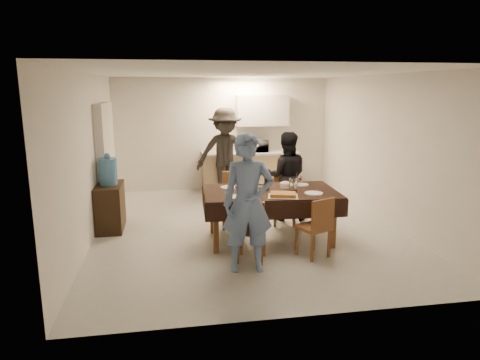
# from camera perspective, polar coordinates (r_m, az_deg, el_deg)

# --- Properties ---
(floor) EXTENTS (5.00, 6.00, 0.02)m
(floor) POSITION_cam_1_polar(r_m,az_deg,el_deg) (7.43, 0.78, -6.33)
(floor) COLOR #ABABA6
(floor) RESTS_ON ground
(ceiling) EXTENTS (5.00, 6.00, 0.02)m
(ceiling) POSITION_cam_1_polar(r_m,az_deg,el_deg) (7.05, 0.85, 14.12)
(ceiling) COLOR white
(ceiling) RESTS_ON wall_back
(wall_back) EXTENTS (5.00, 0.02, 2.60)m
(wall_back) POSITION_cam_1_polar(r_m,az_deg,el_deg) (10.07, -2.31, 6.12)
(wall_back) COLOR silver
(wall_back) RESTS_ON floor
(wall_front) EXTENTS (5.00, 0.02, 2.60)m
(wall_front) POSITION_cam_1_polar(r_m,az_deg,el_deg) (4.27, 8.17, -2.31)
(wall_front) COLOR silver
(wall_front) RESTS_ON floor
(wall_left) EXTENTS (0.02, 6.00, 2.60)m
(wall_left) POSITION_cam_1_polar(r_m,az_deg,el_deg) (7.12, -19.42, 2.92)
(wall_left) COLOR silver
(wall_left) RESTS_ON floor
(wall_right) EXTENTS (0.02, 6.00, 2.60)m
(wall_right) POSITION_cam_1_polar(r_m,az_deg,el_deg) (7.97, 18.82, 3.88)
(wall_right) COLOR silver
(wall_right) RESTS_ON floor
(stub_partition) EXTENTS (0.15, 1.40, 2.10)m
(stub_partition) POSITION_cam_1_polar(r_m,az_deg,el_deg) (8.31, -17.42, 2.55)
(stub_partition) COLOR beige
(stub_partition) RESTS_ON floor
(kitchen_base_cabinet) EXTENTS (2.20, 0.60, 0.86)m
(kitchen_base_cabinet) POSITION_cam_1_polar(r_m,az_deg,el_deg) (9.98, 1.38, 1.02)
(kitchen_base_cabinet) COLOR tan
(kitchen_base_cabinet) RESTS_ON floor
(kitchen_worktop) EXTENTS (2.24, 0.64, 0.05)m
(kitchen_worktop) POSITION_cam_1_polar(r_m,az_deg,el_deg) (9.91, 1.40, 3.61)
(kitchen_worktop) COLOR #A4A4A0
(kitchen_worktop) RESTS_ON kitchen_base_cabinet
(upper_cabinet) EXTENTS (1.20, 0.34, 0.70)m
(upper_cabinet) POSITION_cam_1_polar(r_m,az_deg,el_deg) (10.01, 2.98, 9.24)
(upper_cabinet) COLOR silver
(upper_cabinet) RESTS_ON wall_back
(dining_table) EXTENTS (2.11, 1.30, 0.80)m
(dining_table) POSITION_cam_1_polar(r_m,az_deg,el_deg) (6.65, 4.05, -1.74)
(dining_table) COLOR black
(dining_table) RESTS_ON floor
(chair_near_left) EXTENTS (0.52, 0.53, 0.48)m
(chair_near_left) POSITION_cam_1_polar(r_m,az_deg,el_deg) (5.83, 1.64, -5.95)
(chair_near_left) COLOR brown
(chair_near_left) RESTS_ON floor
(chair_near_right) EXTENTS (0.52, 0.54, 0.47)m
(chair_near_right) POSITION_cam_1_polar(r_m,az_deg,el_deg) (6.07, 10.04, -5.51)
(chair_near_right) COLOR brown
(chair_near_right) RESTS_ON floor
(chair_far_left) EXTENTS (0.50, 0.50, 0.51)m
(chair_far_left) POSITION_cam_1_polar(r_m,az_deg,el_deg) (7.23, -0.68, -2.11)
(chair_far_left) COLOR brown
(chair_far_left) RESTS_ON floor
(chair_far_right) EXTENTS (0.50, 0.51, 0.49)m
(chair_far_right) POSITION_cam_1_polar(r_m,az_deg,el_deg) (7.43, 6.19, -1.98)
(chair_far_right) COLOR brown
(chair_far_right) RESTS_ON floor
(console) EXTENTS (0.42, 0.84, 0.78)m
(console) POSITION_cam_1_polar(r_m,az_deg,el_deg) (7.58, -16.91, -3.45)
(console) COLOR black
(console) RESTS_ON floor
(water_jug) EXTENTS (0.30, 0.30, 0.45)m
(water_jug) POSITION_cam_1_polar(r_m,az_deg,el_deg) (7.44, -17.20, 1.09)
(water_jug) COLOR #4782B8
(water_jug) RESTS_ON console
(wine_bottle) EXTENTS (0.07, 0.07, 0.28)m
(wine_bottle) POSITION_cam_1_polar(r_m,az_deg,el_deg) (6.64, 3.55, -0.16)
(wine_bottle) COLOR black
(wine_bottle) RESTS_ON dining_table
(water_pitcher) EXTENTS (0.13, 0.13, 0.20)m
(water_pitcher) POSITION_cam_1_polar(r_m,az_deg,el_deg) (6.66, 7.09, -0.58)
(water_pitcher) COLOR white
(water_pitcher) RESTS_ON dining_table
(savoury_tart) EXTENTS (0.50, 0.43, 0.05)m
(savoury_tart) POSITION_cam_1_polar(r_m,az_deg,el_deg) (6.30, 5.76, -1.96)
(savoury_tart) COLOR #B38134
(savoury_tart) RESTS_ON dining_table
(salad_bowl) EXTENTS (0.19, 0.19, 0.07)m
(salad_bowl) POSITION_cam_1_polar(r_m,az_deg,el_deg) (6.87, 6.13, -0.68)
(salad_bowl) COLOR white
(salad_bowl) RESTS_ON dining_table
(mushroom_dish) EXTENTS (0.22, 0.22, 0.04)m
(mushroom_dish) POSITION_cam_1_polar(r_m,az_deg,el_deg) (6.89, 3.10, -0.76)
(mushroom_dish) COLOR white
(mushroom_dish) RESTS_ON dining_table
(wine_glass_a) EXTENTS (0.09, 0.09, 0.21)m
(wine_glass_a) POSITION_cam_1_polar(r_m,az_deg,el_deg) (6.27, -0.29, -1.24)
(wine_glass_a) COLOR white
(wine_glass_a) RESTS_ON dining_table
(wine_glass_b) EXTENTS (0.08, 0.08, 0.17)m
(wine_glass_b) POSITION_cam_1_polar(r_m,az_deg,el_deg) (7.00, 7.96, -0.09)
(wine_glass_b) COLOR white
(wine_glass_b) RESTS_ON dining_table
(wine_glass_c) EXTENTS (0.09, 0.09, 0.19)m
(wine_glass_c) POSITION_cam_1_polar(r_m,az_deg,el_deg) (6.86, 1.85, -0.15)
(wine_glass_c) COLOR white
(wine_glass_c) RESTS_ON dining_table
(plate_near_left) EXTENTS (0.24, 0.24, 0.01)m
(plate_near_left) POSITION_cam_1_polar(r_m,az_deg,el_deg) (6.23, -0.66, -2.23)
(plate_near_left) COLOR white
(plate_near_left) RESTS_ON dining_table
(plate_near_right) EXTENTS (0.27, 0.27, 0.02)m
(plate_near_right) POSITION_cam_1_polar(r_m,az_deg,el_deg) (6.52, 9.81, -1.75)
(plate_near_right) COLOR white
(plate_near_right) RESTS_ON dining_table
(plate_far_left) EXTENTS (0.27, 0.27, 0.02)m
(plate_far_left) POSITION_cam_1_polar(r_m,az_deg,el_deg) (6.81, -1.46, -0.99)
(plate_far_left) COLOR white
(plate_far_left) RESTS_ON dining_table
(plate_far_right) EXTENTS (0.24, 0.24, 0.01)m
(plate_far_right) POSITION_cam_1_polar(r_m,az_deg,el_deg) (7.08, 8.20, -0.61)
(plate_far_right) COLOR white
(plate_far_right) RESTS_ON dining_table
(microwave) EXTENTS (0.49, 0.33, 0.27)m
(microwave) POSITION_cam_1_polar(r_m,az_deg,el_deg) (9.91, 2.27, 4.55)
(microwave) COLOR silver
(microwave) RESTS_ON kitchen_worktop
(person_near) EXTENTS (0.70, 0.49, 1.82)m
(person_near) POSITION_cam_1_polar(r_m,az_deg,el_deg) (5.50, 1.08, -3.12)
(person_near) COLOR #617DB0
(person_near) RESTS_ON floor
(person_far) EXTENTS (0.89, 0.75, 1.60)m
(person_far) POSITION_cam_1_polar(r_m,az_deg,el_deg) (7.77, 6.17, 0.52)
(person_far) COLOR black
(person_far) RESTS_ON floor
(person_kitchen) EXTENTS (1.26, 0.72, 1.95)m
(person_kitchen) POSITION_cam_1_polar(r_m,az_deg,el_deg) (9.35, -1.98, 3.64)
(person_kitchen) COLOR black
(person_kitchen) RESTS_ON floor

